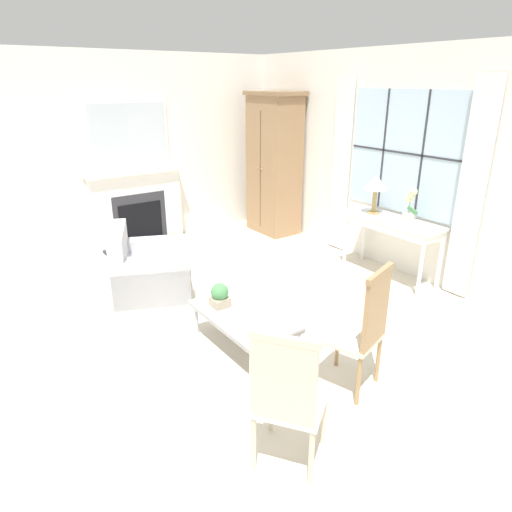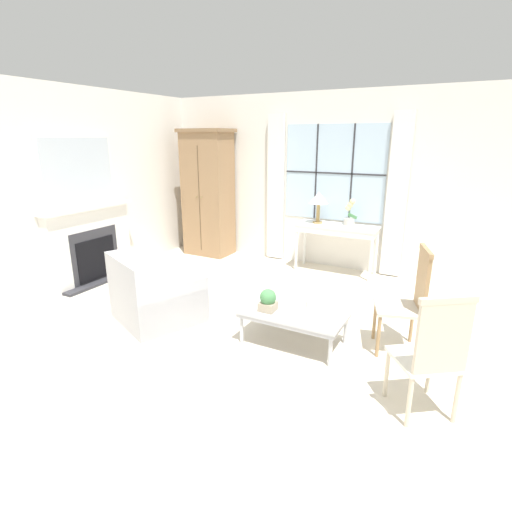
# 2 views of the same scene
# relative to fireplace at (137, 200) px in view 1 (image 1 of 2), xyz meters

# --- Properties ---
(ground_plane) EXTENTS (14.00, 14.00, 0.00)m
(ground_plane) POSITION_rel_fireplace_xyz_m (2.91, -0.57, -0.69)
(ground_plane) COLOR beige
(wall_back_windowed) EXTENTS (7.20, 0.14, 2.80)m
(wall_back_windowed) POSITION_rel_fireplace_xyz_m (2.91, 2.45, 0.70)
(wall_back_windowed) COLOR silver
(wall_back_windowed) RESTS_ON ground_plane
(wall_left) EXTENTS (0.06, 7.20, 2.80)m
(wall_left) POSITION_rel_fireplace_xyz_m (-0.12, 0.03, 0.71)
(wall_left) COLOR silver
(wall_left) RESTS_ON ground_plane
(fireplace) EXTENTS (0.34, 1.47, 2.14)m
(fireplace) POSITION_rel_fireplace_xyz_m (0.00, 0.00, 0.00)
(fireplace) COLOR #2D2D33
(fireplace) RESTS_ON ground_plane
(armoire) EXTENTS (0.90, 0.61, 2.25)m
(armoire) POSITION_rel_fireplace_xyz_m (0.68, 2.11, 0.43)
(armoire) COLOR #93704C
(armoire) RESTS_ON ground_plane
(console_table) EXTENTS (1.28, 0.45, 0.78)m
(console_table) POSITION_rel_fireplace_xyz_m (3.10, 2.14, -0.00)
(console_table) COLOR white
(console_table) RESTS_ON ground_plane
(table_lamp) EXTENTS (0.30, 0.30, 0.50)m
(table_lamp) POSITION_rel_fireplace_xyz_m (2.78, 2.14, 0.47)
(table_lamp) COLOR #9E7F47
(table_lamp) RESTS_ON console_table
(potted_orchid) EXTENTS (0.21, 0.16, 0.42)m
(potted_orchid) POSITION_rel_fireplace_xyz_m (3.27, 2.21, 0.25)
(potted_orchid) COLOR #BCB7AD
(potted_orchid) RESTS_ON console_table
(armchair_upholstered) EXTENTS (1.16, 1.14, 0.82)m
(armchair_upholstered) POSITION_rel_fireplace_xyz_m (1.77, -0.58, -0.42)
(armchair_upholstered) COLOR #B2B2B7
(armchair_upholstered) RESTS_ON ground_plane
(side_chair_wooden) EXTENTS (0.55, 0.55, 1.09)m
(side_chair_wooden) POSITION_rel_fireplace_xyz_m (4.50, 0.09, -0.10)
(side_chair_wooden) COLOR beige
(side_chair_wooden) RESTS_ON ground_plane
(accent_chair_wooden) EXTENTS (0.61, 0.61, 1.05)m
(accent_chair_wooden) POSITION_rel_fireplace_xyz_m (4.80, -0.92, -0.12)
(accent_chair_wooden) COLOR white
(accent_chair_wooden) RESTS_ON ground_plane
(coffee_table) EXTENTS (1.07, 0.61, 0.37)m
(coffee_table) POSITION_rel_fireplace_xyz_m (3.43, -0.33, -0.37)
(coffee_table) COLOR #BCBCC1
(coffee_table) RESTS_ON ground_plane
(potted_plant_small) EXTENTS (0.17, 0.17, 0.24)m
(potted_plant_small) POSITION_rel_fireplace_xyz_m (3.18, -0.44, -0.21)
(potted_plant_small) COLOR tan
(potted_plant_small) RESTS_ON coffee_table
(pillar_candle) EXTENTS (0.11, 0.11, 0.11)m
(pillar_candle) POSITION_rel_fireplace_xyz_m (3.55, -0.21, -0.28)
(pillar_candle) COLOR silver
(pillar_candle) RESTS_ON coffee_table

